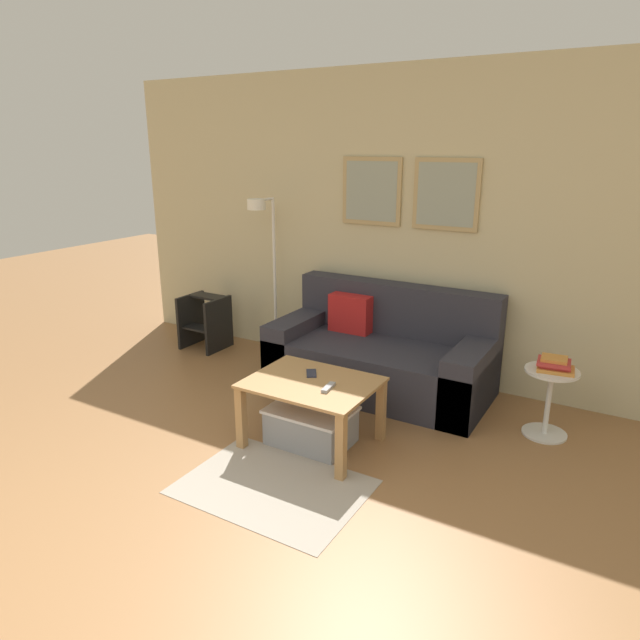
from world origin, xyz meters
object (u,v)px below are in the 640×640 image
at_px(storage_bin, 311,425).
at_px(remote_control, 328,387).
at_px(step_stool, 205,321).
at_px(coffee_table, 312,393).
at_px(couch, 381,355).
at_px(cell_phone, 311,373).
at_px(floor_lamp, 266,259).
at_px(book_stack, 555,365).
at_px(side_table, 549,396).

height_order(storage_bin, remote_control, remote_control).
xyz_separation_m(storage_bin, step_stool, (-1.90, 1.09, 0.15)).
height_order(coffee_table, remote_control, remote_control).
height_order(coffee_table, step_stool, step_stool).
height_order(couch, cell_phone, couch).
relative_size(coffee_table, step_stool, 1.60).
bearing_deg(floor_lamp, book_stack, -6.30).
distance_m(floor_lamp, remote_control, 1.92).
relative_size(storage_bin, remote_control, 3.70).
relative_size(coffee_table, cell_phone, 5.90).
bearing_deg(side_table, cell_phone, -149.76).
xyz_separation_m(floor_lamp, step_stool, (-0.68, -0.12, -0.67)).
xyz_separation_m(storage_bin, cell_phone, (-0.06, 0.11, 0.33)).
relative_size(floor_lamp, side_table, 3.07).
xyz_separation_m(book_stack, cell_phone, (-1.42, -0.82, -0.07)).
bearing_deg(step_stool, storage_bin, -29.94).
height_order(storage_bin, book_stack, book_stack).
xyz_separation_m(coffee_table, cell_phone, (-0.07, 0.11, 0.09)).
height_order(book_stack, remote_control, book_stack).
bearing_deg(floor_lamp, storage_bin, -44.92).
relative_size(cell_phone, step_stool, 0.27).
bearing_deg(cell_phone, floor_lamp, 103.22).
distance_m(floor_lamp, side_table, 2.65).
bearing_deg(couch, book_stack, -6.29).
height_order(floor_lamp, cell_phone, floor_lamp).
bearing_deg(remote_control, cell_phone, 138.14).
bearing_deg(floor_lamp, side_table, -6.35).
distance_m(couch, storage_bin, 1.08).
xyz_separation_m(coffee_table, side_table, (1.34, 0.93, -0.07)).
xyz_separation_m(coffee_table, remote_control, (0.15, -0.05, 0.10)).
relative_size(couch, side_table, 3.63).
bearing_deg(side_table, book_stack, 6.25).
distance_m(floor_lamp, step_stool, 0.96).
relative_size(couch, step_stool, 3.39).
xyz_separation_m(coffee_table, step_stool, (-1.90, 1.09, -0.09)).
bearing_deg(coffee_table, floor_lamp, 135.26).
bearing_deg(storage_bin, couch, 88.96).
bearing_deg(book_stack, couch, 173.71).
xyz_separation_m(remote_control, cell_phone, (-0.22, 0.16, -0.01)).
xyz_separation_m(remote_control, step_stool, (-2.06, 1.14, -0.19)).
height_order(floor_lamp, step_stool, floor_lamp).
distance_m(cell_phone, step_stool, 2.09).
bearing_deg(side_table, remote_control, -140.52).
bearing_deg(remote_control, floor_lamp, 130.68).
distance_m(couch, coffee_table, 1.08).
bearing_deg(step_stool, coffee_table, -29.85).
bearing_deg(floor_lamp, coffee_table, -44.74).
bearing_deg(side_table, storage_bin, -145.49).
distance_m(couch, cell_phone, 0.99).
xyz_separation_m(floor_lamp, side_table, (2.56, -0.28, -0.65)).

